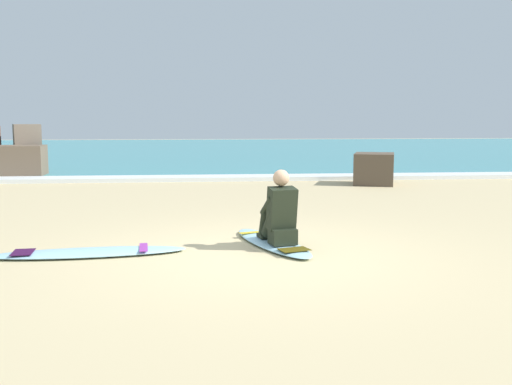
{
  "coord_description": "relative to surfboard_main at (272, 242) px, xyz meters",
  "views": [
    {
      "loc": [
        -0.72,
        -7.02,
        1.67
      ],
      "look_at": [
        0.1,
        1.78,
        0.55
      ],
      "focal_mm": 41.39,
      "sensor_mm": 36.0,
      "label": 1
    }
  ],
  "objects": [
    {
      "name": "shoreline_rock",
      "position": [
        3.43,
        6.9,
        0.36
      ],
      "size": [
        1.26,
        1.34,
        0.79
      ],
      "primitive_type": "cube",
      "rotation": [
        0.0,
        0.0,
        1.24
      ],
      "color": "brown",
      "rests_on": "ground"
    },
    {
      "name": "surfboard_spare_near",
      "position": [
        -2.31,
        -0.38,
        -0.0
      ],
      "size": [
        2.41,
        0.74,
        0.08
      ],
      "color": "#9ED1E5",
      "rests_on": "ground"
    },
    {
      "name": "ground_plane",
      "position": [
        -0.21,
        -0.58,
        -0.04
      ],
      "size": [
        80.0,
        80.0,
        0.0
      ],
      "primitive_type": "plane",
      "color": "#CCB584"
    },
    {
      "name": "sea",
      "position": [
        -0.21,
        22.0,
        0.01
      ],
      "size": [
        80.0,
        28.0,
        0.1
      ],
      "primitive_type": "cube",
      "color": "teal",
      "rests_on": "ground"
    },
    {
      "name": "surfer_seated",
      "position": [
        0.07,
        -0.18,
        0.4
      ],
      "size": [
        0.48,
        0.75,
        0.95
      ],
      "color": "black",
      "rests_on": "surfboard_main"
    },
    {
      "name": "surfboard_main",
      "position": [
        0.0,
        0.0,
        0.0
      ],
      "size": [
        1.11,
        2.08,
        0.08
      ],
      "color": "#9ED1E5",
      "rests_on": "ground"
    },
    {
      "name": "breaking_foam",
      "position": [
        -0.21,
        8.3,
        0.02
      ],
      "size": [
        80.0,
        0.9,
        0.11
      ],
      "primitive_type": "cube",
      "color": "white",
      "rests_on": "ground"
    }
  ]
}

